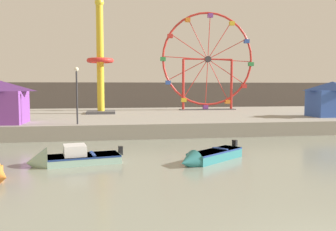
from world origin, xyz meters
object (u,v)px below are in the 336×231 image
Objects in this scene: motorboat_teal_painted at (208,157)px; motorboat_seafoam at (66,159)px; drop_tower_yellow_tower at (100,66)px; ferris_wheel_red_frame at (208,61)px; promenade_lamp_near at (77,87)px; carnival_booth_blue_tent at (332,98)px.

motorboat_seafoam is at bearing -42.43° from motorboat_teal_painted.
motorboat_seafoam is at bearing -93.55° from drop_tower_yellow_tower.
ferris_wheel_red_frame is 2.72× the size of promenade_lamp_near.
carnival_booth_blue_tent is 1.03× the size of promenade_lamp_near.
carnival_booth_blue_tent is at bearing -18.35° from drop_tower_yellow_tower.
motorboat_teal_painted is 0.37× the size of ferris_wheel_red_frame.
drop_tower_yellow_tower is at bearing -163.31° from ferris_wheel_red_frame.
motorboat_teal_painted is 12.00m from promenade_lamp_near.
carnival_booth_blue_tent is 22.27m from promenade_lamp_near.
carnival_booth_blue_tent is at bearing 7.85° from promenade_lamp_near.
ferris_wheel_red_frame is at bearing 45.30° from promenade_lamp_near.
promenade_lamp_near is (-0.23, 8.40, 3.46)m from motorboat_seafoam.
motorboat_teal_painted is (7.00, -0.53, -0.00)m from motorboat_seafoam.
ferris_wheel_red_frame is 0.98× the size of drop_tower_yellow_tower.
promenade_lamp_near is at bearing -172.67° from carnival_booth_blue_tent.
ferris_wheel_red_frame reaches higher than promenade_lamp_near.
carnival_booth_blue_tent is (8.68, -10.45, -3.94)m from ferris_wheel_red_frame.
drop_tower_yellow_tower is (-5.87, 18.83, 5.57)m from motorboat_teal_painted.
carnival_booth_blue_tent is (21.81, 11.44, 2.44)m from motorboat_seafoam.
ferris_wheel_red_frame reaches higher than motorboat_seafoam.
carnival_booth_blue_tent reaches higher than motorboat_seafoam.
drop_tower_yellow_tower is 10.21m from promenade_lamp_near.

